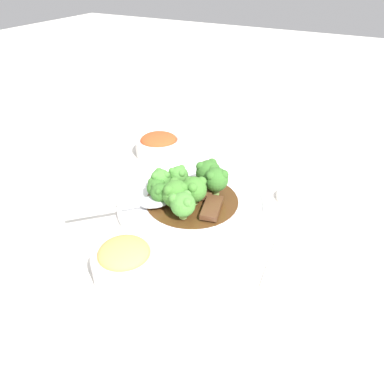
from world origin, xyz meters
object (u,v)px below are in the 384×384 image
at_px(broccoli_floret_6, 183,204).
at_px(broccoli_floret_1, 176,193).
at_px(broccoli_floret_8, 156,187).
at_px(sauce_dish, 292,196).
at_px(beef_strip_1, 185,193).
at_px(serving_spoon, 147,203).
at_px(beef_strip_2, 212,208).
at_px(broccoli_floret_7, 216,179).
at_px(broccoli_floret_0, 179,175).
at_px(broccoli_floret_4, 161,179).
at_px(broccoli_floret_5, 160,192).
at_px(beef_strip_0, 202,191).
at_px(main_plate, 192,202).
at_px(broccoli_floret_2, 194,189).
at_px(side_bowl_kimchi, 159,145).
at_px(side_bowl_appetizer, 124,261).
at_px(broccoli_floret_3, 208,172).

bearing_deg(broccoli_floret_6, broccoli_floret_1, 49.83).
relative_size(broccoli_floret_8, sauce_dish, 0.64).
xyz_separation_m(beef_strip_1, serving_spoon, (-0.07, 0.04, 0.00)).
bearing_deg(beef_strip_2, broccoli_floret_7, 18.44).
relative_size(broccoli_floret_0, broccoli_floret_7, 0.77).
relative_size(broccoli_floret_4, serving_spoon, 0.32).
height_order(broccoli_floret_1, broccoli_floret_8, broccoli_floret_1).
height_order(broccoli_floret_1, broccoli_floret_5, broccoli_floret_1).
bearing_deg(broccoli_floret_0, beef_strip_0, -91.53).
bearing_deg(broccoli_floret_1, main_plate, -18.94).
xyz_separation_m(beef_strip_1, broccoli_floret_5, (-0.05, 0.03, 0.02)).
bearing_deg(broccoli_floret_2, side_bowl_kimchi, 47.80).
height_order(broccoli_floret_0, broccoli_floret_6, broccoli_floret_6).
bearing_deg(serving_spoon, side_bowl_appetizer, -157.92).
bearing_deg(broccoli_floret_6, broccoli_floret_7, -10.61).
bearing_deg(sauce_dish, beef_strip_0, 120.41).
relative_size(main_plate, beef_strip_2, 3.82).
bearing_deg(broccoli_floret_2, broccoli_floret_0, 54.66).
height_order(beef_strip_1, beef_strip_2, beef_strip_2).
bearing_deg(broccoli_floret_8, side_bowl_appetizer, -161.52).
bearing_deg(broccoli_floret_5, beef_strip_0, -37.28).
bearing_deg(broccoli_floret_0, side_bowl_appetizer, -169.68).
bearing_deg(broccoli_floret_5, broccoli_floret_8, 50.53).
relative_size(broccoli_floret_2, sauce_dish, 0.89).
bearing_deg(broccoli_floret_0, broccoli_floret_4, 148.42).
xyz_separation_m(broccoli_floret_0, serving_spoon, (-0.09, 0.02, -0.02)).
xyz_separation_m(broccoli_floret_3, broccoli_floret_4, (-0.06, 0.07, -0.00)).
distance_m(broccoli_floret_4, serving_spoon, 0.06).
height_order(beef_strip_2, broccoli_floret_8, broccoli_floret_8).
relative_size(beef_strip_0, beef_strip_2, 0.81).
bearing_deg(beef_strip_1, side_bowl_appetizer, -175.36).
height_order(beef_strip_2, serving_spoon, serving_spoon).
height_order(broccoli_floret_2, broccoli_floret_6, broccoli_floret_2).
distance_m(beef_strip_0, side_bowl_kimchi, 0.23).
distance_m(broccoli_floret_5, side_bowl_appetizer, 0.18).
bearing_deg(broccoli_floret_1, side_bowl_kimchi, 40.03).
bearing_deg(broccoli_floret_4, beef_strip_2, -94.35).
bearing_deg(broccoli_floret_2, broccoli_floret_3, 2.10).
bearing_deg(broccoli_floret_5, broccoli_floret_0, 0.27).
height_order(broccoli_floret_7, sauce_dish, broccoli_floret_7).
xyz_separation_m(main_plate, broccoli_floret_5, (-0.04, 0.05, 0.03)).
xyz_separation_m(broccoli_floret_2, broccoli_floret_6, (-0.05, -0.00, -0.00)).
bearing_deg(sauce_dish, broccoli_floret_6, 139.89).
height_order(broccoli_floret_5, side_bowl_appetizer, side_bowl_appetizer).
bearing_deg(broccoli_floret_2, broccoli_floret_6, -175.00).
distance_m(main_plate, broccoli_floret_2, 0.04).
height_order(broccoli_floret_1, sauce_dish, broccoli_floret_1).
xyz_separation_m(broccoli_floret_3, broccoli_floret_8, (-0.08, 0.07, -0.01)).
distance_m(broccoli_floret_6, broccoli_floret_8, 0.09).
height_order(beef_strip_0, broccoli_floret_7, broccoli_floret_7).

